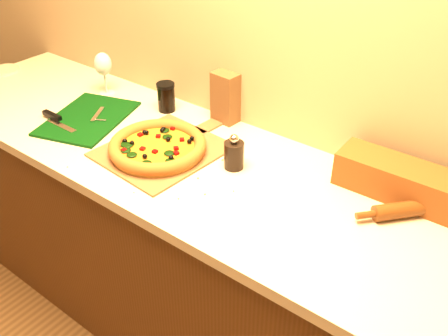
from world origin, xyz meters
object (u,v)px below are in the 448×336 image
Objects in this scene: pepper_grinder at (234,154)px; side_plate at (5,70)px; rolling_pin at (413,209)px; wine_glass at (103,65)px; cutting_board at (87,118)px; dark_jar at (166,97)px; pizza at (158,147)px; pizza_peel at (165,149)px.

side_plate is (-1.37, 0.00, -0.05)m from pepper_grinder.
pepper_grinder is at bearing -168.60° from rolling_pin.
rolling_pin is 1.54× the size of wine_glass.
rolling_pin is (1.25, 0.20, 0.02)m from cutting_board.
cutting_board is 0.70m from side_plate.
side_plate is at bearing 155.49° from cutting_board.
pepper_grinder is 0.45× the size of rolling_pin.
dark_jar reaches higher than cutting_board.
pizza is at bearing -19.65° from cutting_board.
pepper_grinder is 0.69× the size of wine_glass.
cutting_board is at bearing -170.94° from rolling_pin.
pizza_peel is 1.98× the size of rolling_pin.
cutting_board is 3.46× the size of side_plate.
pepper_grinder is 0.99× the size of side_plate.
dark_jar is at bearing 10.84° from side_plate.
dark_jar is at bearing 34.37° from cutting_board.
dark_jar is (-0.21, 0.27, 0.03)m from pizza.
pizza is at bearing -160.03° from pepper_grinder.
dark_jar is (-1.05, 0.06, 0.04)m from rolling_pin.
wine_glass is 1.56× the size of dark_jar.
pepper_grinder is 1.08× the size of dark_jar.
rolling_pin reaches higher than cutting_board.
wine_glass is 1.43× the size of side_plate.
dark_jar reaches higher than pizza.
wine_glass is (-1.37, 0.01, 0.11)m from rolling_pin.
cutting_board is 1.26m from rolling_pin.
pizza_peel is 3.05× the size of wine_glass.
pizza_peel is 1.26× the size of cutting_board.
pizza is 1.11m from side_plate.
rolling_pin is 2.20× the size of side_plate.
pizza_peel is 0.32m from dark_jar.
wine_glass is (-0.53, 0.19, 0.13)m from pizza_peel.
pizza reaches higher than side_plate.
pepper_grinder is (0.67, 0.08, 0.05)m from cutting_board.
pizza reaches higher than cutting_board.
rolling_pin is 1.05m from dark_jar.
wine_glass reaches higher than dark_jar.
cutting_board is at bearing -6.78° from side_plate.
dark_jar is (0.32, 0.04, -0.07)m from wine_glass.
pepper_grinder is at bearing 19.97° from pizza.
dark_jar is 0.91× the size of side_plate.
pizza is at bearing -165.83° from rolling_pin.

